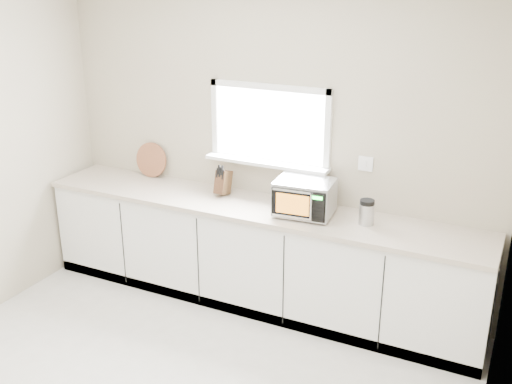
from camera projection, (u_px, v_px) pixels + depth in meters
The scene contains 7 objects.
back_wall at pixel (270, 146), 5.15m from camera, with size 4.00×0.17×2.70m.
cabinets at pixel (255, 256), 5.22m from camera, with size 3.92×0.60×0.88m, color white.
countertop at pixel (255, 207), 5.06m from camera, with size 3.92×0.64×0.04m, color beige.
microwave at pixel (305, 197), 4.80m from camera, with size 0.48×0.40×0.29m.
knife_block at pixel (223, 182), 5.24m from camera, with size 0.10×0.20×0.29m.
cutting_board at pixel (151, 160), 5.70m from camera, with size 0.33×0.33×0.02m, color #925B38.
coffee_grinder at pixel (367, 212), 4.64m from camera, with size 0.14×0.14×0.21m.
Camera 1 is at (2.07, -2.53, 2.78)m, focal length 42.00 mm.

